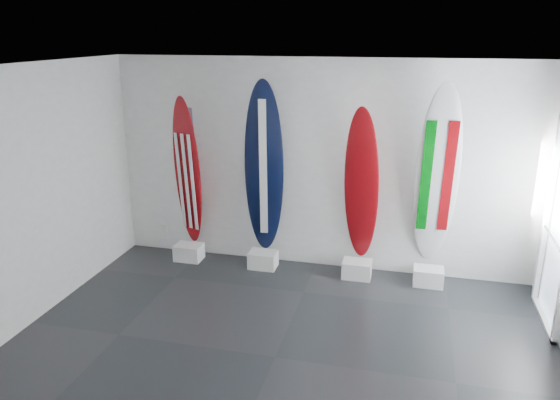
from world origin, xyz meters
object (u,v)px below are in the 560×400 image
(surfboard_italy, at_px, (437,177))
(surfboard_swiss, at_px, (361,185))
(surfboard_navy, at_px, (264,168))
(surfboard_usa, at_px, (187,172))

(surfboard_italy, bearing_deg, surfboard_swiss, 175.28)
(surfboard_italy, bearing_deg, surfboard_navy, 175.28)
(surfboard_navy, height_order, surfboard_italy, surfboard_italy)
(surfboard_swiss, bearing_deg, surfboard_italy, 12.96)
(surfboard_usa, xyz_separation_m, surfboard_swiss, (2.54, 0.00, -0.03))
(surfboard_navy, relative_size, surfboard_swiss, 1.14)
(surfboard_navy, bearing_deg, surfboard_italy, -3.39)
(surfboard_navy, xyz_separation_m, surfboard_swiss, (1.37, 0.00, -0.16))
(surfboard_usa, height_order, surfboard_navy, surfboard_navy)
(surfboard_swiss, relative_size, surfboard_italy, 0.85)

